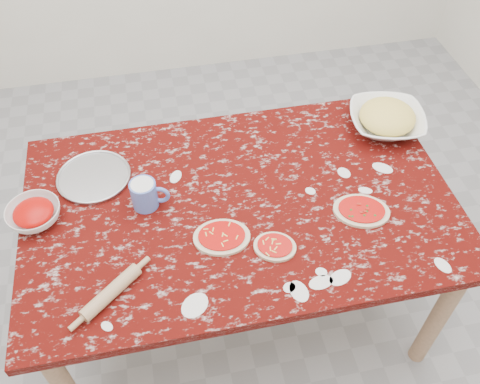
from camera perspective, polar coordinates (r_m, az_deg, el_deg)
The scene contains 10 objects.
ground at distance 2.52m, azimuth -0.00°, elevation -12.21°, with size 4.00×4.00×0.00m, color gray.
worktable at distance 1.97m, azimuth -0.00°, elevation -2.58°, with size 1.60×1.00×0.75m.
pizza_tray at distance 2.06m, azimuth -15.99°, elevation 1.60°, with size 0.28×0.28×0.01m, color #B2B2B7.
sauce_bowl at distance 1.97m, azimuth -21.99°, elevation -2.34°, with size 0.19×0.19×0.06m, color white.
cheese_bowl at distance 2.26m, azimuth 16.01°, elevation 7.67°, with size 0.31×0.31×0.08m, color white.
flour_mug at distance 1.88m, azimuth -10.53°, elevation -0.24°, with size 0.14×0.10×0.11m.
pizza_left at distance 1.79m, azimuth -2.05°, elevation -5.04°, with size 0.22×0.18×0.02m.
pizza_mid at distance 1.77m, azimuth 3.91°, elevation -6.10°, with size 0.18×0.17×0.02m.
pizza_right at distance 1.92m, azimuth 13.40°, elevation -2.04°, with size 0.25×0.21×0.02m.
rolling_pin at distance 1.70m, azimuth -14.19°, elevation -10.77°, with size 0.05×0.05×0.23m, color tan.
Camera 1 is at (-0.25, -1.22, 2.19)m, focal length 38.21 mm.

